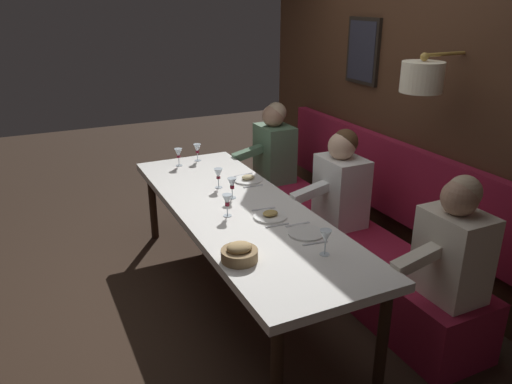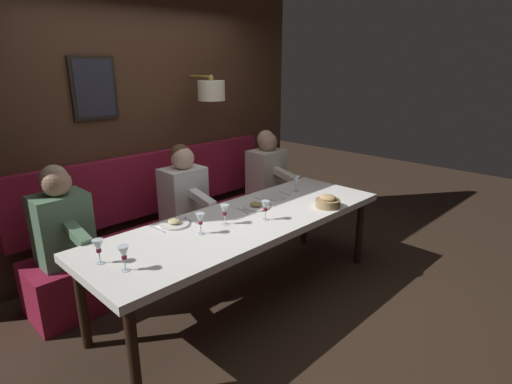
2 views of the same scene
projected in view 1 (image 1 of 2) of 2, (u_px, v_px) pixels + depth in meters
name	position (u px, v px, depth m)	size (l,w,h in m)	color
ground_plane	(241.00, 293.00, 3.95)	(12.00, 12.00, 0.00)	#332319
dining_table	(240.00, 215.00, 3.70)	(0.90, 2.73, 0.74)	white
banquette_bench	(336.00, 245.00, 4.23)	(0.52, 2.93, 0.45)	maroon
back_wall_panel	(404.00, 106.00, 4.04)	(0.59, 4.13, 2.90)	#422819
diner_nearest	(454.00, 243.00, 3.00)	(0.60, 0.40, 0.79)	beige
diner_near	(341.00, 181.00, 3.99)	(0.60, 0.40, 0.79)	white
diner_middle	(274.00, 145.00, 4.96)	(0.60, 0.40, 0.79)	#567A5B
place_setting_0	(270.00, 216.00, 3.51)	(0.24, 0.32, 0.05)	white
place_setting_1	(306.00, 233.00, 3.27)	(0.24, 0.32, 0.01)	silver
place_setting_2	(248.00, 179.00, 4.21)	(0.24, 0.32, 0.05)	white
wine_glass_0	(232.00, 184.00, 3.82)	(0.07, 0.07, 0.16)	silver
wine_glass_1	(326.00, 237.00, 2.97)	(0.07, 0.07, 0.16)	silver
wine_glass_2	(218.00, 174.00, 4.02)	(0.07, 0.07, 0.16)	silver
wine_glass_3	(197.00, 149.00, 4.69)	(0.07, 0.07, 0.16)	silver
wine_glass_4	(178.00, 154.00, 4.55)	(0.07, 0.07, 0.16)	silver
wine_glass_5	(227.00, 201.00, 3.50)	(0.07, 0.07, 0.16)	silver
bread_bowl	(239.00, 253.00, 2.93)	(0.22, 0.22, 0.12)	#9E7F56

